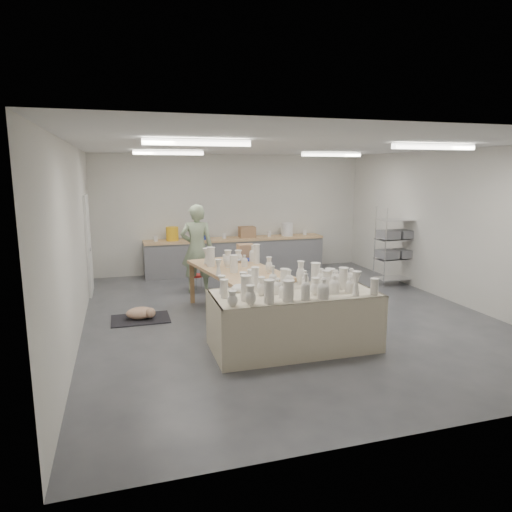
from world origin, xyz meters
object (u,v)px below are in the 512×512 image
object	(u,v)px
drying_table	(294,318)
potter	(197,249)
work_table	(237,267)
red_stool	(196,276)

from	to	relation	value
drying_table	potter	distance (m)	3.71
work_table	red_stool	world-z (taller)	work_table
work_table	red_stool	distance (m)	2.05
drying_table	red_stool	distance (m)	3.94
drying_table	potter	world-z (taller)	potter
work_table	potter	size ratio (longest dim) A/B	1.29
potter	red_stool	size ratio (longest dim) A/B	4.30
drying_table	potter	xyz separation A→B (m)	(-0.83, 3.58, 0.49)
drying_table	work_table	xyz separation A→B (m)	(-0.36, 1.94, 0.40)
work_table	red_stool	xyz separation A→B (m)	(-0.47, 1.91, -0.57)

